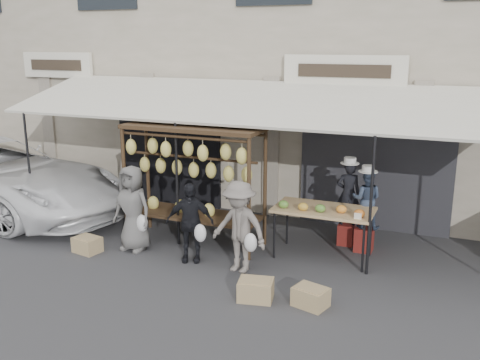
# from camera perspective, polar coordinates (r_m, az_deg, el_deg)

# --- Properties ---
(ground_plane) EXTENTS (90.00, 90.00, 0.00)m
(ground_plane) POSITION_cam_1_polar(r_m,az_deg,el_deg) (8.84, -4.45, -10.22)
(ground_plane) COLOR #2D2D30
(shophouse) EXTENTS (24.00, 6.15, 7.30)m
(shophouse) POSITION_cam_1_polar(r_m,az_deg,el_deg) (14.11, 7.68, 14.21)
(shophouse) COLOR #B9AB99
(shophouse) RESTS_ON ground_plane
(awning) EXTENTS (10.00, 2.35, 2.92)m
(awning) POSITION_cam_1_polar(r_m,az_deg,el_deg) (10.17, 1.20, 8.19)
(awning) COLOR silver
(awning) RESTS_ON ground_plane
(banana_rack) EXTENTS (2.60, 0.90, 2.24)m
(banana_rack) POSITION_cam_1_polar(r_m,az_deg,el_deg) (9.77, -5.09, 1.88)
(banana_rack) COLOR #2F2113
(banana_rack) RESTS_ON ground_plane
(produce_table) EXTENTS (1.70, 0.90, 1.04)m
(produce_table) POSITION_cam_1_polar(r_m,az_deg,el_deg) (9.34, 8.86, -3.27)
(produce_table) COLOR tan
(produce_table) RESTS_ON ground_plane
(vendor_left) EXTENTS (0.50, 0.39, 1.19)m
(vendor_left) POSITION_cam_1_polar(r_m,az_deg,el_deg) (10.01, 11.47, -1.40)
(vendor_left) COLOR black
(vendor_left) RESTS_ON stool_left
(vendor_right) EXTENTS (0.54, 0.43, 1.07)m
(vendor_right) POSITION_cam_1_polar(r_m,az_deg,el_deg) (9.77, 13.34, -1.99)
(vendor_right) COLOR #36445F
(vendor_right) RESTS_ON stool_right
(customer_left) EXTENTS (0.81, 0.57, 1.57)m
(customer_left) POSITION_cam_1_polar(r_m,az_deg,el_deg) (9.83, -11.38, -2.98)
(customer_left) COLOR #5C5A58
(customer_left) RESTS_ON ground_plane
(customer_mid) EXTENTS (0.88, 0.59, 1.40)m
(customer_mid) POSITION_cam_1_polar(r_m,az_deg,el_deg) (9.22, -5.37, -4.51)
(customer_mid) COLOR black
(customer_mid) RESTS_ON ground_plane
(customer_right) EXTENTS (1.08, 0.73, 1.54)m
(customer_right) POSITION_cam_1_polar(r_m,az_deg,el_deg) (8.74, -0.08, -5.04)
(customer_right) COLOR slate
(customer_right) RESTS_ON ground_plane
(stool_left) EXTENTS (0.35, 0.35, 0.40)m
(stool_left) POSITION_cam_1_polar(r_m,az_deg,el_deg) (10.25, 11.25, -5.69)
(stool_left) COLOR maroon
(stool_left) RESTS_ON ground_plane
(stool_right) EXTENTS (0.38, 0.38, 0.45)m
(stool_right) POSITION_cam_1_polar(r_m,az_deg,el_deg) (10.00, 13.09, -6.16)
(stool_right) COLOR maroon
(stool_right) RESTS_ON ground_plane
(crate_near_a) EXTENTS (0.57, 0.48, 0.30)m
(crate_near_a) POSITION_cam_1_polar(r_m,az_deg,el_deg) (8.04, 1.69, -11.63)
(crate_near_a) COLOR tan
(crate_near_a) RESTS_ON ground_plane
(crate_near_b) EXTENTS (0.55, 0.47, 0.28)m
(crate_near_b) POSITION_cam_1_polar(r_m,az_deg,el_deg) (7.92, 7.55, -12.27)
(crate_near_b) COLOR tan
(crate_near_b) RESTS_ON ground_plane
(crate_far) EXTENTS (0.52, 0.43, 0.28)m
(crate_far) POSITION_cam_1_polar(r_m,az_deg,el_deg) (10.11, -15.98, -6.65)
(crate_far) COLOR tan
(crate_far) RESTS_ON ground_plane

